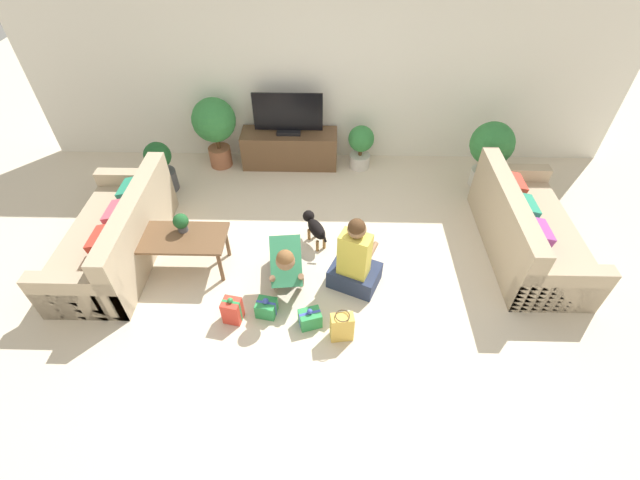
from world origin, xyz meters
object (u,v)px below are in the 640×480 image
potted_plant_back_right (361,145)px  dog (315,226)px  potted_plant_corner_left (161,166)px  sofa_right (525,231)px  tv (288,116)px  potted_plant_back_left (215,125)px  tabletop_plant (181,222)px  person_kneeling (286,262)px  tv_console (290,149)px  gift_box_a (266,308)px  gift_bag_a (342,327)px  coffee_table (178,240)px  sofa_left (117,237)px  gift_box_b (310,318)px  person_sitting (355,262)px  gift_box_c (232,310)px  potted_plant_corner_right (491,148)px

potted_plant_back_right → dog: bearing=-110.7°
potted_plant_corner_left → potted_plant_back_right: bearing=12.7°
sofa_right → potted_plant_corner_left: bearing=76.6°
tv → potted_plant_back_left: bearing=-177.3°
tv → potted_plant_corner_left: (-1.71, -0.68, -0.41)m
dog → tabletop_plant: 1.53m
potted_plant_corner_left → person_kneeling: person_kneeling is taller
sofa_right → potted_plant_corner_left: (-4.63, 1.11, 0.09)m
tv_console → potted_plant_back_left: potted_plant_back_left is taller
gift_box_a → tv: bearing=89.1°
gift_bag_a → gift_box_a: bearing=160.6°
potted_plant_corner_left → tabletop_plant: bearing=-63.6°
potted_plant_back_right → sofa_right: bearing=-42.9°
sofa_right → gift_bag_a: (-2.18, -1.32, -0.12)m
tv → potted_plant_back_right: tv is taller
coffee_table → potted_plant_corner_left: size_ratio=1.47×
sofa_right → sofa_left: bearing=92.5°
tv → gift_box_b: size_ratio=3.79×
person_kneeling → dog: 0.76m
person_sitting → gift_box_c: person_sitting is taller
coffee_table → person_kneeling: size_ratio=1.28×
potted_plant_corner_right → potted_plant_back_left: size_ratio=0.91×
gift_box_a → gift_box_b: bearing=-15.6°
dog → coffee_table: bearing=-11.4°
potted_plant_back_left → gift_box_a: bearing=-70.1°
sofa_left → person_kneeling: 2.05m
person_sitting → potted_plant_corner_left: bearing=-10.1°
tv_console → sofa_left: bearing=-133.0°
potted_plant_corner_left → gift_box_a: potted_plant_corner_left is taller
sofa_right → coffee_table: size_ratio=1.81×
person_kneeling → dog: bearing=62.5°
tv → gift_box_b: (0.42, -2.95, -0.70)m
dog → gift_box_c: 1.45m
tv_console → gift_box_a: (-0.04, -2.82, -0.17)m
potted_plant_back_left → potted_plant_back_right: potted_plant_back_left is taller
potted_plant_corner_right → gift_box_c: (-3.15, -2.44, -0.45)m
person_sitting → tabletop_plant: (-1.90, 0.33, 0.24)m
tv_console → gift_box_c: (-0.38, -2.91, -0.12)m
tabletop_plant → gift_box_a: bearing=-37.7°
dog → gift_box_c: dog is taller
tv_console → person_sitting: 2.55m
sofa_right → tv_console: bearing=58.5°
sofa_left → potted_plant_corner_left: 1.33m
sofa_left → potted_plant_back_left: (0.81, 1.94, 0.38)m
person_sitting → gift_box_c: (-1.26, -0.51, -0.21)m
gift_box_b → gift_box_c: gift_box_c is taller
sofa_right → person_sitting: bearing=106.8°
potted_plant_back_left → gift_box_c: potted_plant_back_left is taller
gift_box_b → coffee_table: bearing=152.2°
potted_plant_corner_left → gift_bag_a: potted_plant_corner_left is taller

